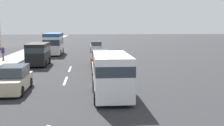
# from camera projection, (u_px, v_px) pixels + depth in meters

# --- Properties ---
(ground_plane) EXTENTS (198.00, 198.00, 0.00)m
(ground_plane) POSITION_uv_depth(u_px,v_px,m) (74.00, 58.00, 35.73)
(ground_plane) COLOR #2D2D30
(sidewalk_right) EXTENTS (162.00, 3.33, 0.15)m
(sidewalk_right) POSITION_uv_depth(u_px,v_px,m) (15.00, 58.00, 35.03)
(sidewalk_right) COLOR #9E9B93
(sidewalk_right) RESTS_ON ground_plane
(lane_stripe_mid) EXTENTS (3.20, 0.16, 0.01)m
(lane_stripe_mid) POSITION_uv_depth(u_px,v_px,m) (66.00, 81.00, 20.98)
(lane_stripe_mid) COLOR silver
(lane_stripe_mid) RESTS_ON ground_plane
(lane_stripe_far) EXTENTS (3.20, 0.16, 0.01)m
(lane_stripe_far) POSITION_uv_depth(u_px,v_px,m) (70.00, 69.00, 26.65)
(lane_stripe_far) COLOR silver
(lane_stripe_far) RESTS_ON ground_plane
(minibus_lead) EXTENTS (6.48, 2.37, 3.09)m
(minibus_lead) POSITION_uv_depth(u_px,v_px,m) (54.00, 43.00, 39.65)
(minibus_lead) COLOR silver
(minibus_lead) RESTS_ON ground_plane
(car_second) EXTENTS (4.52, 1.89, 1.72)m
(car_second) POSITION_uv_depth(u_px,v_px,m) (100.00, 58.00, 28.41)
(car_second) COLOR #A51E1E
(car_second) RESTS_ON ground_plane
(car_third) EXTENTS (4.15, 1.87, 1.64)m
(car_third) POSITION_uv_depth(u_px,v_px,m) (13.00, 80.00, 17.46)
(car_third) COLOR beige
(car_third) RESTS_ON ground_plane
(van_fourth) EXTENTS (4.65, 2.05, 2.34)m
(van_fourth) POSITION_uv_depth(u_px,v_px,m) (38.00, 53.00, 28.94)
(van_fourth) COLOR black
(van_fourth) RESTS_ON ground_plane
(van_fifth) EXTENTS (4.91, 2.15, 2.53)m
(van_fifth) POSITION_uv_depth(u_px,v_px,m) (111.00, 73.00, 16.02)
(van_fifth) COLOR white
(van_fifth) RESTS_ON ground_plane
(car_sixth) EXTENTS (4.80, 1.89, 1.69)m
(car_sixth) POSITION_uv_depth(u_px,v_px,m) (104.00, 68.00, 22.14)
(car_sixth) COLOR beige
(car_sixth) RESTS_ON ground_plane
(car_seventh) EXTENTS (4.43, 1.86, 1.64)m
(car_seventh) POSITION_uv_depth(u_px,v_px,m) (96.00, 47.00, 44.91)
(car_seventh) COLOR silver
(car_seventh) RESTS_ON ground_plane
(pedestrian_by_tree) EXTENTS (0.30, 0.35, 1.57)m
(pedestrian_by_tree) POSITION_uv_depth(u_px,v_px,m) (3.00, 52.00, 32.77)
(pedestrian_by_tree) COLOR red
(pedestrian_by_tree) RESTS_ON sidewalk_right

